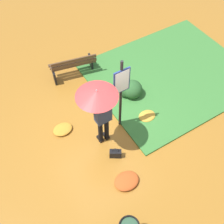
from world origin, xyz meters
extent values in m
plane|color=#9E6623|center=(0.00, 0.00, 0.00)|extent=(18.00, 18.00, 0.00)
cube|color=#387533|center=(-3.02, -0.78, 0.03)|extent=(4.80, 4.00, 0.05)
cylinder|color=black|center=(-0.07, 0.21, 0.43)|extent=(0.12, 0.12, 0.86)
cylinder|color=black|center=(0.11, 0.21, 0.43)|extent=(0.12, 0.12, 0.86)
cube|color=black|center=(-0.07, 0.17, 0.04)|extent=(0.12, 0.22, 0.08)
cube|color=black|center=(0.11, 0.17, 0.04)|extent=(0.12, 0.22, 0.08)
cube|color=#2D3851|center=(0.02, 0.21, 1.18)|extent=(0.39, 0.25, 0.64)
sphere|color=tan|center=(0.02, 0.21, 1.64)|extent=(0.20, 0.20, 0.20)
ellipsoid|color=black|center=(0.02, 0.21, 1.67)|extent=(0.20, 0.20, 0.15)
cylinder|color=#2D3851|center=(-0.19, 0.18, 1.39)|extent=(0.18, 0.13, 0.18)
cylinder|color=#2D3851|center=(-0.15, 0.17, 1.48)|extent=(0.24, 0.11, 0.33)
cube|color=black|center=(-0.07, 0.19, 1.62)|extent=(0.07, 0.02, 0.14)
cylinder|color=#2D3851|center=(0.18, 0.21, 1.42)|extent=(0.11, 0.10, 0.09)
cylinder|color=#2D3851|center=(0.17, 0.22, 1.51)|extent=(0.10, 0.09, 0.23)
cylinder|color=#A5A5AD|center=(0.16, 0.23, 1.83)|extent=(0.02, 0.02, 0.41)
cone|color=#B22D2D|center=(0.16, 0.23, 1.92)|extent=(0.96, 0.96, 0.16)
sphere|color=#A5A5AD|center=(0.16, 0.23, 2.03)|extent=(0.02, 0.02, 0.02)
cylinder|color=black|center=(-0.61, 0.00, 1.15)|extent=(0.07, 0.07, 2.30)
cube|color=navy|center=(-0.61, 0.02, 1.70)|extent=(0.44, 0.04, 0.70)
cube|color=silver|center=(-0.61, 0.04, 1.70)|extent=(0.38, 0.01, 0.64)
cube|color=black|center=(0.03, 0.81, 0.12)|extent=(0.33, 0.28, 0.24)
torus|color=black|center=(0.03, 0.81, 0.28)|extent=(0.16, 0.11, 0.18)
cube|color=black|center=(-1.05, -2.44, 0.22)|extent=(0.13, 0.36, 0.44)
cube|color=black|center=(0.23, -2.44, 0.22)|extent=(0.13, 0.36, 0.44)
cube|color=#513823|center=(-0.41, -2.56, 0.46)|extent=(1.39, 0.39, 0.04)
cube|color=#513823|center=(-0.41, -2.44, 0.46)|extent=(1.39, 0.39, 0.04)
cube|color=#513823|center=(-0.41, -2.32, 0.46)|extent=(1.39, 0.39, 0.04)
cube|color=#513823|center=(-0.41, -2.27, 0.56)|extent=(1.38, 0.33, 0.10)
cube|color=#513823|center=(-0.41, -2.27, 0.70)|extent=(1.38, 0.33, 0.10)
ellipsoid|color=#285628|center=(-1.49, -0.70, 0.27)|extent=(0.60, 0.60, 0.54)
ellipsoid|color=#1E421E|center=(-1.31, -0.79, 0.18)|extent=(0.36, 0.36, 0.36)
ellipsoid|color=#B74C1E|center=(0.18, 1.55, 0.07)|extent=(0.62, 0.49, 0.14)
ellipsoid|color=#C68428|center=(0.84, -0.62, 0.06)|extent=(0.54, 0.43, 0.12)
ellipsoid|color=gold|center=(-1.40, 0.21, 0.06)|extent=(0.50, 0.40, 0.11)
camera|label=1|loc=(2.03, 3.90, 6.49)|focal=46.10mm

